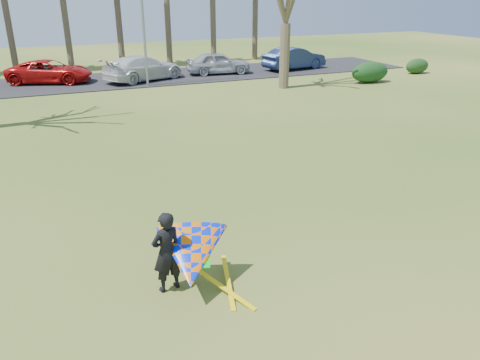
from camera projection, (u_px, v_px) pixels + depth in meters
name	position (u px, v px, depth m)	size (l,w,h in m)	color
ground	(272.00, 250.00, 11.47)	(100.00, 100.00, 0.00)	#215111
parking_strip	(110.00, 81.00, 32.72)	(46.00, 7.00, 0.06)	black
streetlight	(145.00, 15.00, 29.29)	(2.28, 0.18, 8.00)	gray
hedge_near	(370.00, 72.00, 31.89)	(2.85, 1.29, 1.42)	#133414
hedge_far	(417.00, 66.00, 35.45)	(2.02, 0.95, 1.12)	#163413
car_2	(50.00, 72.00, 31.49)	(2.52, 5.46, 1.52)	#AE0F0D
car_3	(143.00, 68.00, 32.37)	(2.37, 5.83, 1.69)	silver
car_4	(218.00, 63.00, 34.89)	(1.90, 4.73, 1.61)	#9EA1AB
car_5	(294.00, 58.00, 36.89)	(1.81, 5.19, 1.71)	navy
kite_flyer	(188.00, 255.00, 9.61)	(2.13, 2.39, 2.02)	black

